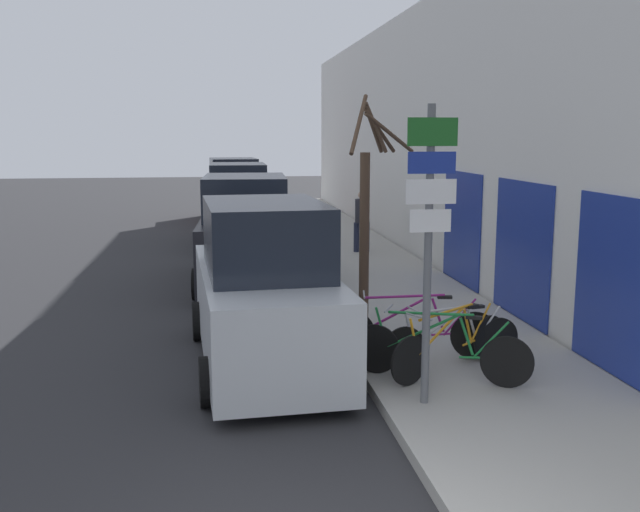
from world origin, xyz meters
name	(u,v)px	position (x,y,z in m)	size (l,w,h in m)	color
ground_plane	(257,283)	(0.00, 11.20, 0.00)	(80.00, 80.00, 0.00)	#28282B
sidewalk_curb	(349,255)	(2.60, 14.00, 0.07)	(3.20, 32.00, 0.15)	#9E9B93
building_facade	(416,135)	(4.35, 13.92, 3.23)	(0.23, 32.00, 6.50)	silver
signpost	(429,234)	(1.50, 3.33, 2.15)	(0.58, 0.11, 3.44)	#595B60
bicycle_0	(439,351)	(1.90, 4.07, 0.54)	(2.09, 1.11, 0.91)	black
bicycle_1	(451,344)	(2.16, 4.35, 0.53)	(1.93, 1.18, 0.88)	black
bicycle_2	(453,340)	(2.26, 4.61, 0.51)	(2.02, 0.52, 0.83)	black
bicycle_3	(413,331)	(1.81, 5.00, 0.55)	(2.36, 0.58, 0.93)	black
parked_car_0	(264,293)	(-0.22, 5.44, 1.06)	(2.15, 4.77, 2.35)	#B2B7BC
parked_car_1	(246,236)	(-0.24, 11.05, 1.08)	(2.29, 4.80, 2.38)	black
parked_car_2	(238,208)	(-0.20, 16.94, 1.08)	(2.05, 4.58, 2.40)	#51565B
parked_car_3	(234,193)	(-0.19, 22.68, 1.07)	(2.24, 4.47, 2.37)	maroon
pedestrian_near	(362,217)	(2.96, 14.10, 1.09)	(0.43, 0.36, 1.62)	#1E2338
street_tree	(367,213)	(1.57, 6.98, 2.00)	(1.41, 1.74, 3.73)	#4C3828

